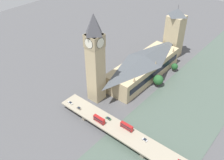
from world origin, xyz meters
TOP-DOWN VIEW (x-y plane):
  - ground_plane at (0.00, 0.00)m, footprint 600.00×600.00m
  - river_water at (-38.76, 0.00)m, footprint 65.52×360.00m
  - parliament_hall at (16.69, -8.00)m, footprint 27.84×91.02m
  - clock_tower at (29.30, 47.43)m, footprint 13.06×13.06m
  - victoria_tower at (16.74, -65.99)m, footprint 16.97×16.97m
  - road_bridge at (-38.76, 69.19)m, footprint 163.04×15.67m
  - double_decker_bus_lead at (-17.70, 65.33)m, footprint 10.64×2.54m
  - double_decker_bus_mid at (2.86, 73.12)m, footprint 10.25×2.62m
  - car_northbound_lead at (-0.55, 66.14)m, footprint 4.68×1.82m
  - car_northbound_tail at (25.86, 72.63)m, footprint 4.04×1.79m
  - car_southbound_mid at (-34.45, 65.90)m, footprint 3.92×1.87m
  - car_southbound_tail at (36.18, 72.66)m, footprint 4.64×1.74m
  - tree_embankment_near at (-3.17, -3.42)m, footprint 9.80×9.80m
  - tree_embankment_mid at (-2.52, -37.26)m, footprint 7.00×7.00m

SIDE VIEW (x-z plane):
  - ground_plane at x=0.00m, z-range 0.00..0.00m
  - river_water at x=-38.76m, z-range 0.00..0.30m
  - road_bridge at x=-38.76m, z-range 1.96..8.08m
  - tree_embankment_mid at x=-2.52m, z-range 0.96..9.91m
  - car_northbound_lead at x=-0.55m, z-range 6.11..7.47m
  - car_northbound_tail at x=25.86m, z-range 6.10..7.48m
  - car_southbound_mid at x=-34.45m, z-range 6.09..7.52m
  - car_southbound_tail at x=36.18m, z-range 6.10..7.56m
  - tree_embankment_near at x=-3.17m, z-range 1.13..13.22m
  - double_decker_bus_lead at x=-17.70m, z-range 6.35..11.00m
  - double_decker_bus_mid at x=2.86m, z-range 6.35..11.23m
  - parliament_hall at x=16.69m, z-range -0.09..24.29m
  - victoria_tower at x=16.74m, z-range -2.00..56.73m
  - clock_tower at x=29.30m, z-range 2.85..82.03m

